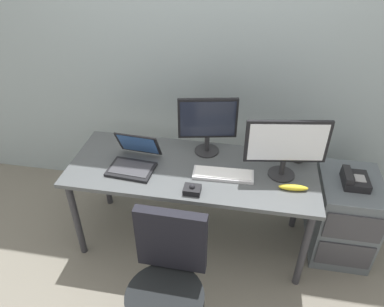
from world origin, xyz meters
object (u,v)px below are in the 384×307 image
at_px(laptop, 134,160).
at_px(cell_phone, 152,145).
at_px(keyboard, 223,174).
at_px(trackball_mouse, 192,189).
at_px(file_cabinet, 343,216).
at_px(desk_phone, 354,180).
at_px(banana, 293,188).
at_px(monitor_main, 286,145).
at_px(monitor_side, 208,123).
at_px(coffee_mug, 299,154).
at_px(office_chair, 168,293).

xyz_separation_m(laptop, cell_phone, (0.05, 0.27, -0.05)).
xyz_separation_m(keyboard, cell_phone, (-0.58, 0.27, -0.01)).
height_order(trackball_mouse, cell_phone, trackball_mouse).
height_order(file_cabinet, laptop, laptop).
xyz_separation_m(desk_phone, banana, (-0.43, -0.22, 0.05)).
bearing_deg(monitor_main, banana, -63.61).
height_order(monitor_main, keyboard, monitor_main).
bearing_deg(desk_phone, monitor_side, 173.71).
xyz_separation_m(laptop, coffee_mug, (1.14, 0.27, 0.01)).
height_order(keyboard, cell_phone, keyboard).
height_order(laptop, banana, laptop).
bearing_deg(banana, cell_phone, 161.88).
bearing_deg(monitor_main, desk_phone, 8.64).
bearing_deg(trackball_mouse, banana, 11.98).
relative_size(coffee_mug, banana, 0.62).
relative_size(file_cabinet, cell_phone, 4.57).
relative_size(office_chair, keyboard, 2.21).
bearing_deg(file_cabinet, laptop, -173.83).
height_order(office_chair, keyboard, office_chair).
bearing_deg(coffee_mug, laptop, -166.80).
distance_m(desk_phone, coffee_mug, 0.40).
bearing_deg(desk_phone, banana, -152.75).
bearing_deg(banana, monitor_main, 116.39).
bearing_deg(file_cabinet, monitor_main, -169.69).
relative_size(monitor_main, cell_phone, 3.76).
height_order(keyboard, coffee_mug, coffee_mug).
relative_size(desk_phone, banana, 1.05).
xyz_separation_m(file_cabinet, banana, (-0.44, -0.24, 0.41)).
bearing_deg(trackball_mouse, desk_phone, 18.45).
bearing_deg(trackball_mouse, monitor_main, 26.25).
bearing_deg(banana, trackball_mouse, -168.02).
xyz_separation_m(keyboard, trackball_mouse, (-0.18, -0.20, 0.01)).
xyz_separation_m(office_chair, monitor_side, (0.07, 1.01, 0.55)).
bearing_deg(desk_phone, trackball_mouse, -161.55).
relative_size(keyboard, laptop, 1.20).
bearing_deg(laptop, office_chair, -61.71).
distance_m(coffee_mug, banana, 0.35).
distance_m(monitor_main, cell_phone, 1.01).
bearing_deg(coffee_mug, office_chair, -125.90).
bearing_deg(laptop, monitor_side, 28.77).
distance_m(file_cabinet, monitor_side, 1.23).
height_order(desk_phone, cell_phone, desk_phone).
height_order(cell_phone, banana, banana).
relative_size(office_chair, banana, 4.82).
bearing_deg(keyboard, monitor_main, 11.47).
bearing_deg(file_cabinet, monitor_side, 174.65).
distance_m(laptop, trackball_mouse, 0.50).
xyz_separation_m(coffee_mug, cell_phone, (-1.09, -0.00, -0.05)).
bearing_deg(coffee_mug, banana, -98.75).
bearing_deg(monitor_main, file_cabinet, 10.31).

